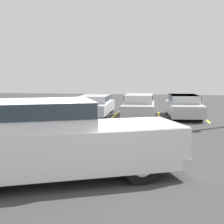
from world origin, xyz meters
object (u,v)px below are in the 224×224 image
parked_sedan_a (95,105)px  wheel_stop_curb (134,109)px  parked_sedan_b (139,105)px  parked_sedan_c (184,105)px  pickup_truck (60,140)px

parked_sedan_a → wheel_stop_curb: (2.18, 2.59, -0.56)m
parked_sedan_b → parked_sedan_c: 2.58m
parked_sedan_c → wheel_stop_curb: bearing=-136.2°
pickup_truck → parked_sedan_a: pickup_truck is taller
parked_sedan_c → parked_sedan_a: bearing=-96.1°
parked_sedan_a → wheel_stop_curb: bearing=138.7°
pickup_truck → parked_sedan_b: bearing=61.1°
parked_sedan_b → pickup_truck: bearing=-6.9°
pickup_truck → parked_sedan_a: 11.52m
parked_sedan_c → parked_sedan_b: bearing=-97.3°
parked_sedan_a → parked_sedan_b: bearing=87.7°
pickup_truck → parked_sedan_c: (3.63, 11.21, -0.26)m
pickup_truck → wheel_stop_curb: bearing=64.1°
pickup_truck → parked_sedan_c: 11.78m
parked_sedan_b → wheel_stop_curb: (-0.49, 2.64, -0.61)m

